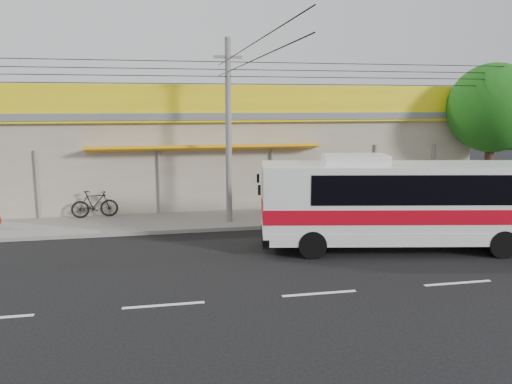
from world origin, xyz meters
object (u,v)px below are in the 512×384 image
Objects in this scene: coach_bus at (424,199)px; motorbike_dark at (95,204)px; tree_near at (496,111)px; utility_pole at (228,72)px.

coach_bus reaches higher than motorbike_dark.
motorbike_dark is at bearing 176.88° from tree_near.
tree_near is (6.56, 5.52, 2.82)m from coach_bus.
motorbike_dark is 0.28× the size of tree_near.
tree_near reaches higher than coach_bus.
coach_bus is at bearing -38.33° from utility_pole.
utility_pole is 12.60m from tree_near.
utility_pole is at bearing -113.88° from motorbike_dark.
utility_pole reaches higher than tree_near.
coach_bus is 8.73m from utility_pole.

